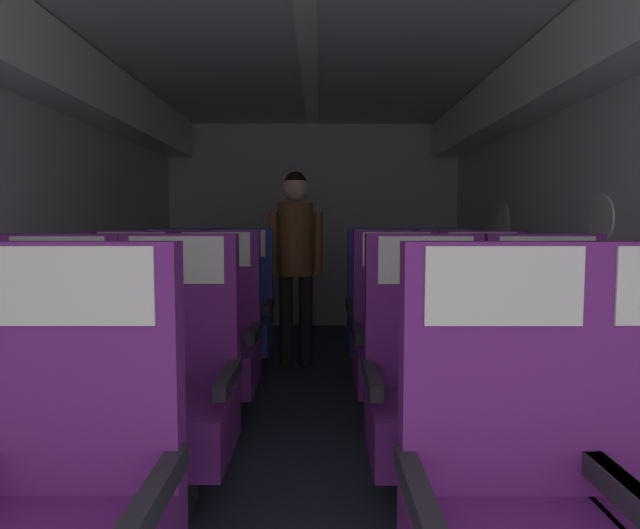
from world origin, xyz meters
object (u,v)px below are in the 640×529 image
(seat_d_left_aisle, at_px, (235,316))
(seat_c_left_aisle, at_px, (212,343))
(seat_a_left_aisle, at_px, (63,512))
(seat_d_left_window, at_px, (169,315))
(seat_b_right_window, at_px, (426,392))
(seat_b_right_aisle, at_px, (549,392))
(seat_a_right_window, at_px, (509,511))
(seat_c_right_aisle, at_px, (482,343))
(seat_c_left_window, at_px, (126,342))
(seat_b_left_window, at_px, (49,392))
(seat_d_right_window, at_px, (379,315))
(flight_attendant, at_px, (293,248))
(seat_d_right_aisle, at_px, (445,315))
(seat_c_right_window, at_px, (395,343))
(seat_b_left_aisle, at_px, (171,392))

(seat_d_left_aisle, bearing_deg, seat_c_left_aisle, -89.71)
(seat_a_left_aisle, relative_size, seat_d_left_window, 1.00)
(seat_d_left_window, relative_size, seat_d_left_aisle, 1.00)
(seat_b_right_window, bearing_deg, seat_b_right_aisle, -1.61)
(seat_b_right_window, bearing_deg, seat_a_right_window, -88.89)
(seat_c_right_aisle, bearing_deg, seat_c_left_window, 179.34)
(seat_c_left_aisle, relative_size, seat_d_left_window, 1.00)
(seat_d_left_window, distance_m, seat_d_left_aisle, 0.50)
(seat_b_left_window, height_order, seat_d_right_window, same)
(seat_a_left_aisle, bearing_deg, seat_b_left_window, 117.66)
(flight_attendant, bearing_deg, seat_d_left_window, 179.96)
(seat_b_right_window, relative_size, flight_attendant, 0.71)
(seat_a_left_aisle, bearing_deg, seat_d_left_aisle, 89.96)
(seat_b_left_window, distance_m, flight_attendant, 2.39)
(seat_b_left_window, relative_size, flight_attendant, 0.71)
(seat_a_right_window, relative_size, seat_d_left_window, 1.00)
(seat_b_left_window, relative_size, seat_d_right_aisle, 1.00)
(seat_c_right_window, xyz_separation_m, seat_d_left_aisle, (-1.06, 0.92, 0.00))
(seat_b_right_aisle, height_order, flight_attendant, flight_attendant)
(seat_b_left_aisle, bearing_deg, seat_d_left_window, 105.42)
(seat_b_left_aisle, xyz_separation_m, seat_d_right_aisle, (1.54, 1.83, 0.00))
(seat_a_right_window, xyz_separation_m, seat_b_left_aisle, (-1.06, 0.93, 0.00))
(seat_a_right_window, bearing_deg, seat_c_left_aisle, 120.19)
(seat_a_left_aisle, relative_size, seat_a_right_window, 1.00)
(seat_a_left_aisle, bearing_deg, seat_c_left_aisle, 89.79)
(seat_d_left_aisle, distance_m, seat_d_right_aisle, 1.55)
(seat_a_right_window, distance_m, seat_b_left_aisle, 1.41)
(seat_c_left_aisle, distance_m, seat_c_right_window, 1.05)
(seat_a_left_aisle, distance_m, seat_a_right_window, 1.07)
(seat_c_left_aisle, bearing_deg, seat_a_left_aisle, -90.21)
(seat_c_right_window, height_order, flight_attendant, flight_attendant)
(seat_c_right_window, distance_m, seat_d_left_window, 1.81)
(seat_c_right_aisle, xyz_separation_m, seat_d_right_window, (-0.49, 0.92, 0.00))
(seat_c_left_window, bearing_deg, seat_b_left_aisle, -61.31)
(seat_c_left_window, bearing_deg, flight_attendant, 53.45)
(seat_b_right_window, distance_m, seat_c_right_aisle, 1.04)
(seat_b_right_window, relative_size, seat_d_right_aisle, 1.00)
(seat_c_right_aisle, height_order, seat_d_left_aisle, same)
(seat_c_left_window, relative_size, seat_c_left_aisle, 1.00)
(seat_a_left_aisle, relative_size, seat_c_right_window, 1.00)
(seat_d_left_aisle, height_order, flight_attendant, flight_attendant)
(seat_d_left_aisle, distance_m, flight_attendant, 0.72)
(seat_c_left_window, relative_size, seat_c_right_aisle, 1.00)
(seat_c_left_aisle, relative_size, seat_d_right_window, 1.00)
(seat_b_left_aisle, relative_size, flight_attendant, 0.71)
(seat_b_right_aisle, xyz_separation_m, seat_d_left_window, (-2.05, 1.85, 0.00))
(seat_b_right_aisle, height_order, seat_d_right_aisle, same)
(seat_d_right_aisle, bearing_deg, seat_b_left_aisle, -130.19)
(seat_b_right_window, distance_m, seat_c_left_aisle, 1.38)
(seat_a_right_window, distance_m, seat_b_right_window, 0.93)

